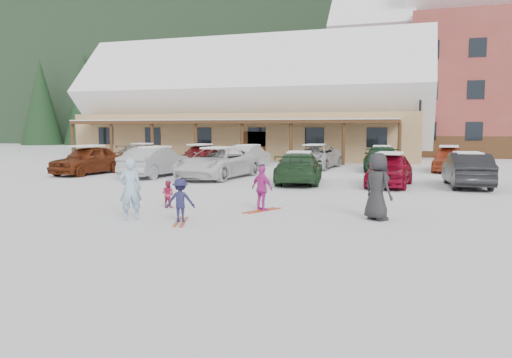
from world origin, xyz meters
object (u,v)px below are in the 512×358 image
(day_lodge, at_px, (250,111))
(parked_car_11, at_px, (382,158))
(parked_car_9, at_px, (248,156))
(lamp_post, at_px, (420,116))
(child_magenta, at_px, (262,188))
(parked_car_3, at_px, (299,168))
(parked_car_8, at_px, (200,155))
(parked_car_12, at_px, (449,159))
(child_navy, at_px, (180,201))
(bystander_dark, at_px, (377,186))
(parked_car_2, at_px, (217,163))
(parked_car_1, at_px, (156,162))
(parked_car_5, at_px, (467,170))
(parked_car_10, at_px, (314,157))
(parked_car_4, at_px, (390,170))
(toddler_red, at_px, (168,194))
(parked_car_0, at_px, (88,160))
(adult_skier, at_px, (130,189))
(parked_car_7, at_px, (142,154))

(day_lodge, height_order, parked_car_11, day_lodge)
(parked_car_9, bearing_deg, lamp_post, -139.59)
(child_magenta, height_order, parked_car_3, parked_car_3)
(parked_car_8, relative_size, parked_car_12, 0.97)
(child_navy, height_order, bystander_dark, bystander_dark)
(parked_car_2, bearing_deg, bystander_dark, -41.28)
(lamp_post, height_order, child_magenta, lamp_post)
(child_magenta, bearing_deg, bystander_dark, -161.09)
(parked_car_1, bearing_deg, parked_car_5, -177.51)
(parked_car_8, bearing_deg, parked_car_10, 10.19)
(parked_car_8, bearing_deg, parked_car_4, -25.63)
(bystander_dark, xyz_separation_m, parked_car_8, (-12.37, 15.77, -0.20))
(bystander_dark, distance_m, parked_car_5, 9.38)
(toddler_red, relative_size, parked_car_0, 0.19)
(child_navy, xyz_separation_m, parked_car_8, (-7.48, 17.73, 0.13))
(adult_skier, bearing_deg, parked_car_1, -105.12)
(parked_car_2, height_order, parked_car_7, parked_car_2)
(parked_car_1, relative_size, parked_car_8, 1.10)
(day_lodge, bearing_deg, parked_car_11, -43.27)
(lamp_post, distance_m, parked_car_7, 19.50)
(bystander_dark, bearing_deg, parked_car_0, 12.26)
(toddler_red, relative_size, parked_car_1, 0.19)
(parked_car_5, bearing_deg, lamp_post, -86.58)
(adult_skier, distance_m, parked_car_10, 18.39)
(child_navy, bearing_deg, parked_car_3, -114.22)
(day_lodge, height_order, parked_car_2, day_lodge)
(parked_car_5, height_order, parked_car_8, parked_car_5)
(toddler_red, height_order, parked_car_12, parked_car_12)
(parked_car_2, relative_size, parked_car_8, 1.31)
(parked_car_4, height_order, parked_car_5, parked_car_5)
(adult_skier, distance_m, child_navy, 1.48)
(bystander_dark, relative_size, parked_car_5, 0.42)
(day_lodge, xyz_separation_m, parked_car_4, (12.64, -18.81, -3.23))
(child_navy, height_order, parked_car_8, parked_car_8)
(child_magenta, distance_m, bystander_dark, 3.42)
(child_navy, bearing_deg, bystander_dark, -177.56)
(parked_car_2, xyz_separation_m, parked_car_8, (-3.98, 6.77, -0.05))
(parked_car_1, relative_size, parked_car_10, 0.87)
(parked_car_4, relative_size, parked_car_5, 0.95)
(adult_skier, distance_m, parked_car_5, 14.38)
(parked_car_4, distance_m, parked_car_12, 8.83)
(child_magenta, height_order, parked_car_11, parked_car_11)
(child_navy, relative_size, parked_car_12, 0.27)
(adult_skier, bearing_deg, parked_car_12, -157.17)
(parked_car_2, bearing_deg, parked_car_8, 126.16)
(adult_skier, relative_size, parked_car_0, 0.37)
(parked_car_3, relative_size, parked_car_10, 0.92)
(parked_car_10, bearing_deg, parked_car_8, -171.23)
(child_magenta, relative_size, parked_car_9, 0.32)
(parked_car_7, bearing_deg, adult_skier, 112.32)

